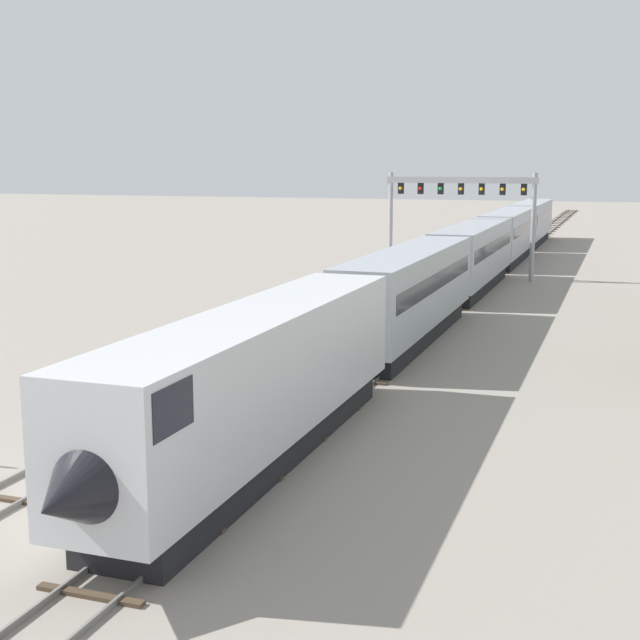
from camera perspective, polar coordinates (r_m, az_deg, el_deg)
ground_plane at (r=26.27m, az=-10.92°, el=-10.73°), size 400.00×400.00×0.00m
track_main at (r=82.34m, az=11.75°, el=3.50°), size 2.60×200.00×0.16m
track_near at (r=63.87m, az=4.45°, el=1.82°), size 2.60×160.00×0.16m
passenger_train at (r=65.81m, az=9.91°, el=4.17°), size 3.04×99.76×4.80m
signal_gantry at (r=72.12m, az=9.05°, el=7.62°), size 12.10×0.49×8.48m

